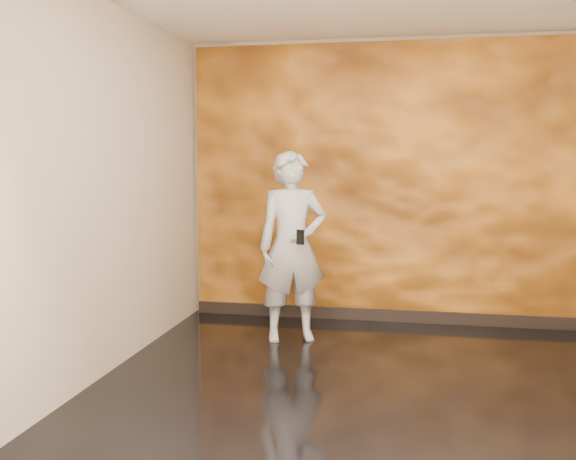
# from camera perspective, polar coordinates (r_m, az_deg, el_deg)

# --- Properties ---
(room) EXTENTS (4.02, 4.02, 2.81)m
(room) POSITION_cam_1_polar(r_m,az_deg,el_deg) (4.47, 7.75, 3.41)
(room) COLOR black
(room) RESTS_ON ground
(feature_wall) EXTENTS (3.90, 0.06, 2.75)m
(feature_wall) POSITION_cam_1_polar(r_m,az_deg,el_deg) (6.43, 8.78, 4.09)
(feature_wall) COLOR orange
(feature_wall) RESTS_ON ground
(baseboard) EXTENTS (3.90, 0.04, 0.12)m
(baseboard) POSITION_cam_1_polar(r_m,az_deg,el_deg) (6.57, 8.57, -7.50)
(baseboard) COLOR black
(baseboard) RESTS_ON ground
(man) EXTENTS (0.72, 0.59, 1.69)m
(man) POSITION_cam_1_polar(r_m,az_deg,el_deg) (5.72, 0.39, -1.48)
(man) COLOR #9397A2
(man) RESTS_ON ground
(phone) EXTENTS (0.07, 0.04, 0.13)m
(phone) POSITION_cam_1_polar(r_m,az_deg,el_deg) (5.46, 1.10, -0.64)
(phone) COLOR black
(phone) RESTS_ON man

